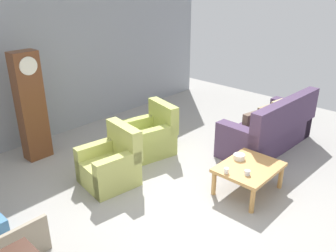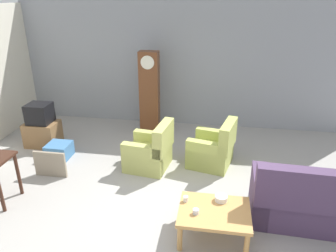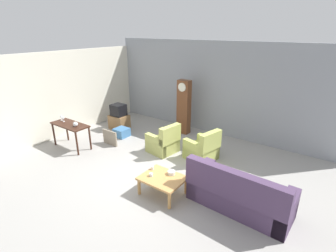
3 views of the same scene
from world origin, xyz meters
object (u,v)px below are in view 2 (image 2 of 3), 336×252
Objects in this scene: storage_box_blue at (59,150)px; cup_white_porcelain at (186,199)px; bowl_white_stacked at (221,198)px; armchair_olive_near at (150,153)px; tv_stand_cabinet at (43,134)px; couch_floral at (327,204)px; coffee_table_wood at (214,214)px; grandfather_clock at (150,93)px; cup_blue_rimmed at (196,211)px; armchair_olive_far at (213,150)px; framed_picture_leaning at (50,164)px; tv_crt at (39,113)px.

cup_white_porcelain is (2.76, -1.67, 0.32)m from storage_box_blue.
armchair_olive_near is at bearing 132.05° from bowl_white_stacked.
storage_box_blue is at bearing -38.40° from tv_stand_cabinet.
couch_floral is at bearing 10.08° from bowl_white_stacked.
grandfather_clock reaches higher than coffee_table_wood.
cup_white_porcelain is 0.97× the size of cup_blue_rimmed.
armchair_olive_far is 2.01m from coffee_table_wood.
couch_floral is 25.99× the size of cup_blue_rimmed.
framed_picture_leaning is 3.19m from bowl_white_stacked.
coffee_table_wood is at bearing 23.85° from cup_blue_rimmed.
armchair_olive_near is at bearing 126.13° from coffee_table_wood.
tv_stand_cabinet is at bearing 123.89° from framed_picture_leaning.
framed_picture_leaning is 2.76m from cup_white_porcelain.
grandfather_clock is at bearing 102.08° from armchair_olive_near.
bowl_white_stacked is at bearing -28.03° from tv_stand_cabinet.
tv_stand_cabinet is at bearing 151.97° from bowl_white_stacked.
cup_white_porcelain is at bearing 160.92° from coffee_table_wood.
coffee_table_wood is at bearing -29.70° from storage_box_blue.
armchair_olive_far reaches higher than cup_blue_rimmed.
couch_floral reaches higher than cup_blue_rimmed.
grandfather_clock reaches higher than bowl_white_stacked.
storage_box_blue is at bearing -176.31° from armchair_olive_far.
couch_floral is 3.14× the size of tv_stand_cabinet.
armchair_olive_near is at bearing -166.06° from armchair_olive_far.
tv_stand_cabinet is 4.27m from cup_blue_rimmed.
armchair_olive_far is 1.97× the size of tv_crt.
grandfather_clock is (-1.61, 3.38, 0.59)m from coffee_table_wood.
cup_blue_rimmed reaches higher than storage_box_blue.
coffee_table_wood is 0.28m from cup_blue_rimmed.
tv_stand_cabinet is at bearing 148.78° from coffee_table_wood.
tv_stand_cabinet reaches higher than cup_white_porcelain.
coffee_table_wood is 0.44m from cup_white_porcelain.
grandfather_clock is at bearing 138.00° from armchair_olive_far.
cup_white_porcelain is 0.45× the size of bowl_white_stacked.
storage_box_blue is (0.60, -0.48, -0.59)m from tv_crt.
bowl_white_stacked is (-1.50, -0.27, 0.12)m from couch_floral.
grandfather_clock reaches higher than couch_floral.
tv_crt reaches higher than cup_white_porcelain.
couch_floral is 4.45× the size of tv_crt.
storage_box_blue is at bearing 164.61° from couch_floral.
couch_floral reaches higher than tv_crt.
grandfather_clock reaches higher than framed_picture_leaning.
grandfather_clock is 2.36m from storage_box_blue.
coffee_table_wood is 3.18m from framed_picture_leaning.
armchair_olive_near is at bearing -12.76° from tv_crt.
storage_box_blue is 2.57× the size of bowl_white_stacked.
tv_crt is (-2.52, 0.57, 0.43)m from armchair_olive_near.
armchair_olive_near is at bearing 118.29° from cup_white_porcelain.
tv_stand_cabinet is at bearing 167.24° from armchair_olive_near.
cup_blue_rimmed is (2.74, -1.21, 0.23)m from framed_picture_leaning.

